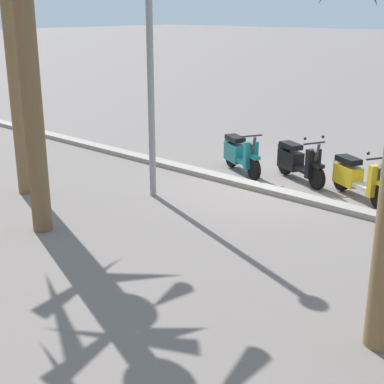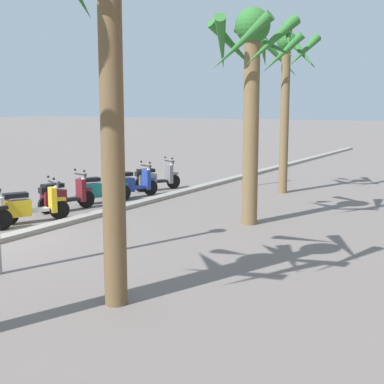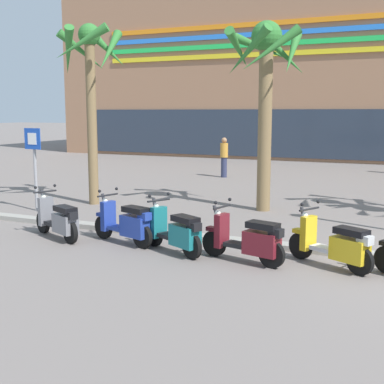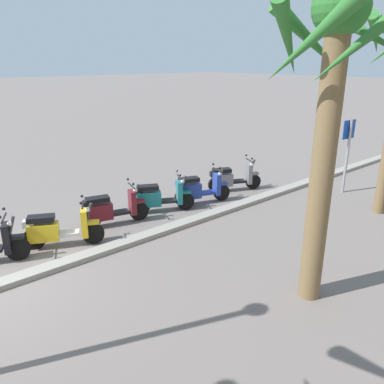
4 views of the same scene
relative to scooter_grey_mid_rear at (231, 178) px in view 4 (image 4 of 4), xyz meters
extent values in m
cylinder|color=black|center=(-0.75, 0.35, -0.18)|extent=(0.51, 0.31, 0.52)
cylinder|color=black|center=(0.48, -0.22, -0.18)|extent=(0.51, 0.31, 0.52)
cube|color=black|center=(-0.18, 0.08, -0.12)|extent=(0.66, 0.51, 0.08)
cube|color=slate|center=(0.28, -0.13, -0.03)|extent=(0.75, 0.58, 0.41)
cube|color=black|center=(0.29, -0.14, 0.30)|extent=(0.67, 0.53, 0.12)
cube|color=slate|center=(-0.58, 0.27, 0.11)|extent=(0.27, 0.37, 0.66)
cube|color=slate|center=(-0.75, 0.35, 0.11)|extent=(0.36, 0.28, 0.08)
cylinder|color=#333338|center=(-0.66, 0.31, 0.26)|extent=(0.29, 0.18, 0.69)
cylinder|color=black|center=(-0.58, 0.27, 0.58)|extent=(0.27, 0.52, 0.04)
sphere|color=white|center=(-0.67, 0.31, 0.44)|extent=(0.12, 0.12, 0.12)
cube|color=black|center=(0.55, -0.26, 0.20)|extent=(0.30, 0.28, 0.16)
sphere|color=black|center=(-0.67, 0.05, 0.70)|extent=(0.07, 0.07, 0.07)
sphere|color=black|center=(-0.46, 0.48, 0.70)|extent=(0.07, 0.07, 0.07)
cylinder|color=black|center=(0.88, 0.47, -0.18)|extent=(0.53, 0.26, 0.52)
cylinder|color=black|center=(2.12, 0.07, -0.18)|extent=(0.53, 0.26, 0.52)
cube|color=#233D9E|center=(1.45, 0.28, -0.12)|extent=(0.66, 0.45, 0.08)
cube|color=#233D9E|center=(1.91, 0.13, 0.00)|extent=(0.75, 0.52, 0.45)
cube|color=black|center=(1.93, 0.13, 0.36)|extent=(0.66, 0.47, 0.12)
cube|color=#233D9E|center=(1.05, 0.42, 0.11)|extent=(0.24, 0.37, 0.66)
cube|color=#233D9E|center=(0.88, 0.47, 0.11)|extent=(0.35, 0.25, 0.08)
cylinder|color=#333338|center=(0.97, 0.44, 0.26)|extent=(0.29, 0.15, 0.69)
cylinder|color=black|center=(1.05, 0.42, 0.58)|extent=(0.21, 0.54, 0.04)
sphere|color=white|center=(0.95, 0.45, 0.44)|extent=(0.12, 0.12, 0.12)
cube|color=#233D9E|center=(2.20, 0.04, 0.26)|extent=(0.29, 0.26, 0.16)
sphere|color=black|center=(0.99, 0.18, 0.70)|extent=(0.07, 0.07, 0.07)
sphere|color=black|center=(1.14, 0.64, 0.70)|extent=(0.07, 0.07, 0.07)
cylinder|color=black|center=(2.25, 0.35, -0.18)|extent=(0.51, 0.33, 0.52)
cylinder|color=black|center=(3.40, -0.24, -0.18)|extent=(0.51, 0.33, 0.52)
cube|color=black|center=(2.78, 0.08, -0.12)|extent=(0.66, 0.52, 0.08)
cube|color=#197075|center=(3.20, -0.14, -0.02)|extent=(0.75, 0.60, 0.43)
cube|color=black|center=(3.22, -0.15, 0.32)|extent=(0.67, 0.54, 0.12)
cube|color=#197075|center=(2.41, 0.27, 0.11)|extent=(0.28, 0.37, 0.66)
cube|color=#197075|center=(2.25, 0.35, 0.11)|extent=(0.36, 0.29, 0.08)
cylinder|color=#333338|center=(2.34, 0.30, 0.26)|extent=(0.28, 0.19, 0.69)
cylinder|color=black|center=(2.41, 0.27, 0.58)|extent=(0.29, 0.52, 0.04)
sphere|color=white|center=(2.32, 0.31, 0.44)|extent=(0.12, 0.12, 0.12)
cube|color=black|center=(3.47, -0.28, 0.22)|extent=(0.31, 0.29, 0.16)
sphere|color=black|center=(2.32, 0.05, 0.70)|extent=(0.07, 0.07, 0.07)
sphere|color=black|center=(2.54, 0.47, 0.70)|extent=(0.07, 0.07, 0.07)
cylinder|color=black|center=(3.72, 0.14, -0.18)|extent=(0.53, 0.23, 0.52)
cylinder|color=black|center=(4.99, -0.19, -0.18)|extent=(0.53, 0.23, 0.52)
cube|color=black|center=(4.31, -0.01, -0.12)|extent=(0.65, 0.42, 0.08)
cube|color=maroon|center=(4.78, -0.13, -0.01)|extent=(0.74, 0.48, 0.44)
cube|color=black|center=(4.80, -0.14, 0.34)|extent=(0.66, 0.44, 0.12)
cube|color=maroon|center=(3.90, 0.09, 0.11)|extent=(0.22, 0.36, 0.66)
cube|color=maroon|center=(3.72, 0.14, 0.11)|extent=(0.35, 0.23, 0.08)
cylinder|color=#333338|center=(3.82, 0.11, 0.26)|extent=(0.29, 0.14, 0.69)
cylinder|color=black|center=(3.90, 0.09, 0.58)|extent=(0.18, 0.55, 0.04)
sphere|color=white|center=(3.80, 0.12, 0.44)|extent=(0.12, 0.12, 0.12)
cube|color=black|center=(5.07, -0.21, 0.24)|extent=(0.28, 0.25, 0.16)
sphere|color=black|center=(3.86, -0.14, 0.70)|extent=(0.07, 0.07, 0.07)
sphere|color=black|center=(3.98, 0.32, 0.70)|extent=(0.07, 0.07, 0.07)
cylinder|color=black|center=(5.34, 0.65, -0.18)|extent=(0.51, 0.33, 0.52)
cylinder|color=black|center=(6.53, 0.03, -0.18)|extent=(0.51, 0.33, 0.52)
cube|color=silver|center=(5.89, 0.36, -0.12)|extent=(0.66, 0.53, 0.08)
cube|color=gold|center=(6.33, 0.13, -0.03)|extent=(0.75, 0.60, 0.42)
cube|color=black|center=(6.35, 0.12, 0.31)|extent=(0.67, 0.54, 0.12)
cube|color=gold|center=(5.50, 0.56, 0.11)|extent=(0.28, 0.37, 0.66)
cube|color=gold|center=(5.34, 0.65, 0.11)|extent=(0.36, 0.29, 0.08)
cylinder|color=#333338|center=(5.43, 0.60, 0.26)|extent=(0.28, 0.19, 0.69)
cylinder|color=black|center=(5.50, 0.56, 0.58)|extent=(0.29, 0.52, 0.04)
sphere|color=white|center=(5.42, 0.61, 0.44)|extent=(0.12, 0.12, 0.12)
cube|color=silver|center=(6.60, -0.01, 0.21)|extent=(0.31, 0.29, 0.16)
sphere|color=black|center=(5.41, 0.34, 0.70)|extent=(0.07, 0.07, 0.07)
sphere|color=black|center=(5.63, 0.77, 0.70)|extent=(0.07, 0.07, 0.07)
cylinder|color=black|center=(6.98, 0.32, -0.18)|extent=(0.52, 0.30, 0.52)
cube|color=black|center=(7.15, 0.25, 0.11)|extent=(0.27, 0.37, 0.66)
cube|color=black|center=(6.98, 0.32, 0.11)|extent=(0.36, 0.28, 0.08)
cylinder|color=#333338|center=(7.07, 0.28, 0.26)|extent=(0.29, 0.18, 0.69)
cylinder|color=black|center=(7.15, 0.25, 0.58)|extent=(0.27, 0.53, 0.04)
sphere|color=white|center=(7.06, 0.29, 0.44)|extent=(0.12, 0.12, 0.12)
sphere|color=black|center=(7.07, 0.02, 0.70)|extent=(0.07, 0.07, 0.07)
sphere|color=black|center=(7.26, 0.46, 0.70)|extent=(0.07, 0.07, 0.07)
cylinder|color=#939399|center=(-2.78, 2.52, 0.76)|extent=(0.09, 0.09, 2.40)
cube|color=#1947B7|center=(-2.79, 2.46, 1.66)|extent=(0.60, 0.08, 0.60)
cube|color=white|center=(-2.79, 2.45, 1.66)|extent=(0.33, 0.04, 0.33)
cylinder|color=olive|center=(3.25, 5.24, 2.03)|extent=(0.39, 0.39, 4.94)
sphere|color=#337A33|center=(3.25, 5.24, 4.50)|extent=(0.87, 0.87, 0.87)
cone|color=#337A33|center=(3.97, 5.28, 4.03)|extent=(0.36, 1.62, 1.37)
cone|color=#337A33|center=(3.60, 5.88, 4.04)|extent=(1.56, 1.04, 1.35)
cone|color=#337A33|center=(2.43, 5.24, 4.18)|extent=(0.29, 1.77, 1.09)
cone|color=#337A33|center=(2.92, 4.59, 4.04)|extent=(1.58, 0.98, 1.34)
cone|color=#337A33|center=(3.56, 4.56, 4.06)|extent=(1.63, 0.94, 1.30)
cone|color=#337A33|center=(-1.67, 3.41, 4.37)|extent=(1.67, 0.77, 1.10)
camera|label=1|loc=(0.99, 11.14, 3.43)|focal=52.44mm
camera|label=2|loc=(15.68, 10.94, 2.59)|focal=50.49mm
camera|label=3|loc=(7.41, -9.25, 2.42)|focal=48.49mm
camera|label=4|loc=(8.95, 8.60, 3.76)|focal=36.03mm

